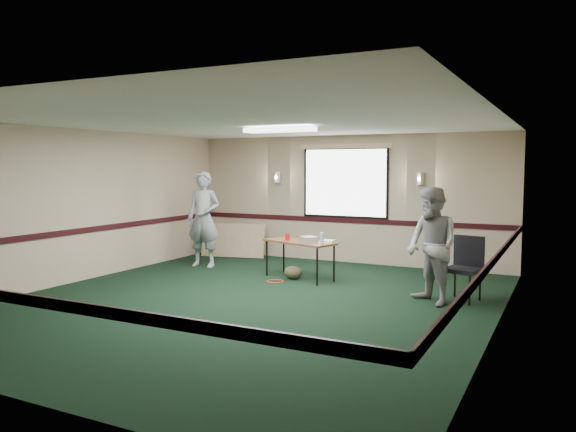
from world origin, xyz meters
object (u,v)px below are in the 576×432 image
at_px(person_left, 204,219).
at_px(conference_chair, 465,263).
at_px(folding_table, 299,244).
at_px(projector, 308,239).
at_px(person_right, 432,246).

bearing_deg(person_left, conference_chair, -13.94).
distance_m(folding_table, projector, 0.24).
xyz_separation_m(projector, person_left, (-2.50, 0.33, 0.23)).
xyz_separation_m(folding_table, projector, (0.20, -0.06, 0.10)).
distance_m(projector, conference_chair, 2.78).
bearing_deg(person_left, folding_table, -14.05).
relative_size(projector, conference_chair, 0.31).
xyz_separation_m(projector, conference_chair, (2.76, -0.27, -0.17)).
height_order(folding_table, conference_chair, conference_chair).
bearing_deg(person_right, conference_chair, 92.12).
bearing_deg(folding_table, conference_chair, 12.14).
distance_m(projector, person_left, 2.53).
relative_size(projector, person_left, 0.15).
relative_size(projector, person_right, 0.17).
relative_size(folding_table, projector, 4.98).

